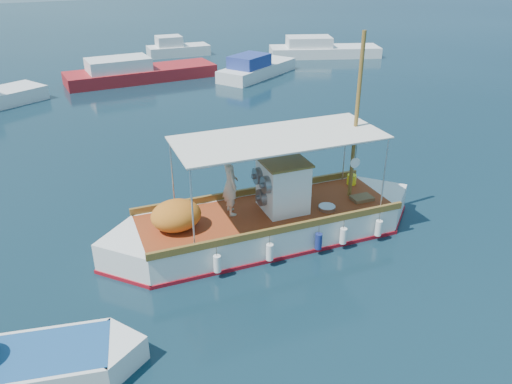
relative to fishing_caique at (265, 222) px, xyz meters
name	(u,v)px	position (x,y,z in m)	size (l,w,h in m)	color
ground	(271,226)	(0.53, 0.56, -0.56)	(160.00, 160.00, 0.00)	black
fishing_caique	(265,222)	(0.00, 0.00, 0.00)	(10.28, 3.43, 6.29)	white
dinghy	(6,370)	(-7.40, -2.73, -0.27)	(5.56, 2.51, 1.39)	white
bg_boat_n	(137,73)	(1.42, 21.76, -0.07)	(9.96, 3.06, 1.80)	maroon
bg_boat_ne	(256,69)	(9.10, 19.29, -0.07)	(6.92, 5.29, 1.80)	silver
bg_boat_e	(321,50)	(16.94, 23.19, -0.07)	(9.18, 5.60, 1.80)	silver
bg_boat_far_n	(177,49)	(6.44, 28.76, -0.07)	(5.09, 2.36, 1.80)	silver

